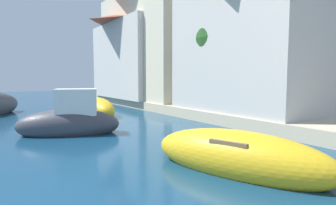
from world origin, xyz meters
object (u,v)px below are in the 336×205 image
Objects in this scene: waterfront_building_annex at (162,39)px; waterfront_building_far at (151,53)px; moored_boat_2 at (70,121)px; waterfront_building_main at (263,29)px; quayside_tree at (223,40)px; moored_boat_5 at (97,109)px; moored_boat_7 at (237,157)px.

waterfront_building_annex reaches higher than waterfront_building_far.
moored_boat_2 is 0.44× the size of waterfront_building_far.
waterfront_building_main is 1.92m from quayside_tree.
moored_boat_5 reaches higher than moored_boat_7.
moored_boat_2 is at bearing -138.87° from waterfront_building_annex.
moored_boat_7 is (1.99, -6.13, -0.14)m from moored_boat_2.
quayside_tree is (5.10, 5.76, 3.48)m from moored_boat_7.
moored_boat_5 is 7.37m from quayside_tree.
waterfront_building_annex is 1.89m from waterfront_building_far.
moored_boat_5 is at bearing 157.82° from moored_boat_7.
moored_boat_5 is at bearing -100.12° from moored_boat_2.
moored_boat_7 is at bearing 128.20° from moored_boat_2.
moored_boat_7 is at bearing -115.97° from waterfront_building_annex.
waterfront_building_main is (6.20, -5.58, 3.96)m from moored_boat_5.
moored_boat_5 is 0.42× the size of waterfront_building_far.
moored_boat_5 is 0.76× the size of quayside_tree.
waterfront_building_main is (8.66, -1.37, 3.84)m from moored_boat_2.
waterfront_building_far is (0.00, 1.65, -0.91)m from waterfront_building_annex.
moored_boat_5 is 0.36× the size of waterfront_building_annex.
moored_boat_5 is 8.34m from waterfront_building_annex.
quayside_tree reaches higher than moored_boat_7.
moored_boat_5 is at bearing 138.02° from waterfront_building_main.
moored_boat_2 is at bearing -133.22° from waterfront_building_far.
waterfront_building_far is (6.20, 5.01, 3.56)m from moored_boat_5.
waterfront_building_main reaches higher than quayside_tree.
waterfront_building_annex reaches higher than moored_boat_5.
moored_boat_2 is 6.45m from moored_boat_7.
quayside_tree is (7.09, -0.37, 3.34)m from moored_boat_2.
moored_boat_2 is at bearing 171.02° from waterfront_building_main.
moored_boat_7 is 9.11m from waterfront_building_main.
waterfront_building_annex is (0.00, 8.93, 0.51)m from waterfront_building_main.
waterfront_building_main is 1.59× the size of quayside_tree.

